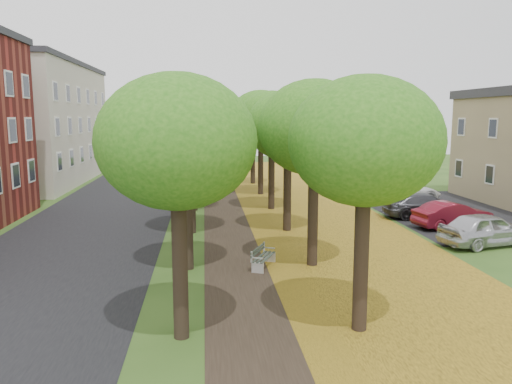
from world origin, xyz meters
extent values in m
plane|color=#2D4C19|center=(0.00, 0.00, 0.00)|extent=(120.00, 120.00, 0.00)
cube|color=black|center=(-7.50, 15.00, 0.00)|extent=(8.00, 70.00, 0.01)
cube|color=black|center=(0.00, 15.00, 0.00)|extent=(3.20, 70.00, 0.01)
cube|color=#B48D21|center=(5.00, 15.00, 0.01)|extent=(7.50, 70.00, 0.01)
cube|color=black|center=(13.50, 16.00, 0.00)|extent=(9.00, 16.00, 0.01)
cylinder|color=black|center=(-2.20, 0.00, 1.94)|extent=(0.40, 0.40, 3.87)
ellipsoid|color=#256415|center=(-2.20, 0.00, 5.27)|extent=(4.29, 4.29, 3.65)
cylinder|color=black|center=(-2.20, 6.00, 1.94)|extent=(0.40, 0.40, 3.87)
ellipsoid|color=#256415|center=(-2.20, 6.00, 5.27)|extent=(4.29, 4.29, 3.65)
cylinder|color=black|center=(-2.20, 12.00, 1.94)|extent=(0.40, 0.40, 3.87)
ellipsoid|color=#256415|center=(-2.20, 12.00, 5.27)|extent=(4.29, 4.29, 3.65)
cylinder|color=black|center=(-2.20, 18.00, 1.94)|extent=(0.40, 0.40, 3.87)
ellipsoid|color=#256415|center=(-2.20, 18.00, 5.27)|extent=(4.29, 4.29, 3.65)
cylinder|color=black|center=(-2.20, 24.00, 1.94)|extent=(0.40, 0.40, 3.87)
ellipsoid|color=#256415|center=(-2.20, 24.00, 5.27)|extent=(4.29, 4.29, 3.65)
cylinder|color=black|center=(-2.20, 30.00, 1.94)|extent=(0.40, 0.40, 3.87)
ellipsoid|color=#256415|center=(-2.20, 30.00, 5.27)|extent=(4.29, 4.29, 3.65)
cylinder|color=black|center=(2.60, 0.00, 1.94)|extent=(0.40, 0.40, 3.87)
ellipsoid|color=#256415|center=(2.60, 0.00, 5.27)|extent=(4.29, 4.29, 3.65)
cylinder|color=black|center=(2.60, 6.00, 1.94)|extent=(0.40, 0.40, 3.87)
ellipsoid|color=#256415|center=(2.60, 6.00, 5.27)|extent=(4.29, 4.29, 3.65)
cylinder|color=black|center=(2.60, 12.00, 1.94)|extent=(0.40, 0.40, 3.87)
ellipsoid|color=#256415|center=(2.60, 12.00, 5.27)|extent=(4.29, 4.29, 3.65)
cylinder|color=black|center=(2.60, 18.00, 1.94)|extent=(0.40, 0.40, 3.87)
ellipsoid|color=#256415|center=(2.60, 18.00, 5.27)|extent=(4.29, 4.29, 3.65)
cylinder|color=black|center=(2.60, 24.00, 1.94)|extent=(0.40, 0.40, 3.87)
ellipsoid|color=#256415|center=(2.60, 24.00, 5.27)|extent=(4.29, 4.29, 3.65)
cylinder|color=black|center=(2.60, 30.00, 1.94)|extent=(0.40, 0.40, 3.87)
ellipsoid|color=#256415|center=(2.60, 30.00, 5.27)|extent=(4.29, 4.29, 3.65)
cube|color=beige|center=(-17.00, 33.00, 5.00)|extent=(10.00, 20.00, 10.00)
cube|color=#2D2D33|center=(-17.00, 33.00, 10.20)|extent=(10.30, 20.30, 0.40)
cube|color=#29332A|center=(0.68, 5.87, 0.42)|extent=(1.08, 1.69, 0.04)
cube|color=#29332A|center=(0.46, 5.97, 0.66)|extent=(0.72, 1.53, 0.24)
cube|color=silver|center=(0.37, 5.18, 0.21)|extent=(0.44, 0.24, 0.42)
cube|color=silver|center=(1.00, 6.55, 0.21)|extent=(0.44, 0.24, 0.42)
cube|color=silver|center=(0.37, 5.18, 0.58)|extent=(0.40, 0.22, 0.04)
cube|color=silver|center=(1.00, 6.55, 0.58)|extent=(0.40, 0.22, 0.04)
imported|color=silver|center=(11.00, 8.08, 0.76)|extent=(4.72, 2.74, 1.51)
imported|color=maroon|center=(11.27, 11.71, 0.68)|extent=(4.34, 2.20, 1.37)
imported|color=#303035|center=(11.00, 14.30, 0.70)|extent=(4.99, 2.36, 1.41)
imported|color=silver|center=(11.75, 19.79, 0.73)|extent=(5.42, 2.73, 1.47)
camera|label=1|loc=(-1.53, -12.54, 5.77)|focal=35.00mm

